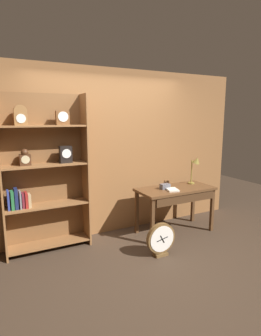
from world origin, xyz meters
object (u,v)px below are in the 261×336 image
desk_lamp (195,164)px  round_clock_large (161,239)px  bookshelf (43,174)px  open_repair_manual (172,190)px  toolbox_small (165,186)px  workbench (176,194)px

desk_lamp → round_clock_large: 1.54m
bookshelf → open_repair_manual: size_ratio=9.91×
toolbox_small → open_repair_manual: (0.05, -0.13, -0.03)m
bookshelf → open_repair_manual: (1.84, -0.45, -0.34)m
workbench → desk_lamp: bearing=13.5°
workbench → round_clock_large: bearing=-139.5°
workbench → toolbox_small: (-0.19, 0.05, 0.13)m
bookshelf → open_repair_manual: 1.93m
workbench → round_clock_large: size_ratio=2.70×
desk_lamp → open_repair_manual: (-0.60, -0.19, -0.32)m
open_repair_manual → round_clock_large: bearing=-120.7°
desk_lamp → round_clock_large: desk_lamp is taller
toolbox_small → workbench: bearing=-15.4°
bookshelf → open_repair_manual: bearing=-13.8°
workbench → open_repair_manual: open_repair_manual is taller
desk_lamp → round_clock_large: size_ratio=1.02×
workbench → desk_lamp: 0.64m
workbench → desk_lamp: (0.46, 0.11, 0.43)m
workbench → toolbox_small: bearing=164.6°
workbench → toolbox_small: 0.23m
bookshelf → round_clock_large: size_ratio=4.71×
open_repair_manual → round_clock_large: open_repair_manual is taller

